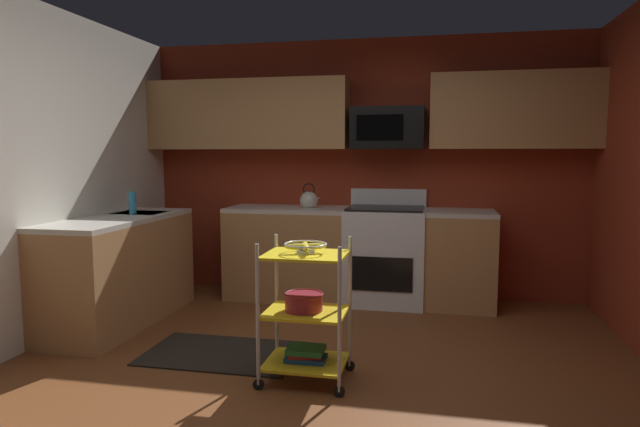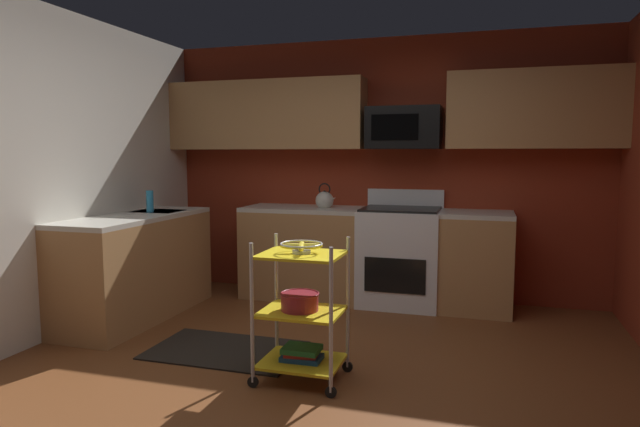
# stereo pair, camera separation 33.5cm
# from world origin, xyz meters

# --- Properties ---
(floor) EXTENTS (4.40, 4.80, 0.04)m
(floor) POSITION_xyz_m (0.00, 0.00, -0.02)
(floor) COLOR brown
(floor) RESTS_ON ground
(wall_back) EXTENTS (4.52, 0.06, 2.60)m
(wall_back) POSITION_xyz_m (0.00, 2.43, 1.30)
(wall_back) COLOR maroon
(wall_back) RESTS_ON ground
(wall_left) EXTENTS (0.06, 4.80, 2.60)m
(wall_left) POSITION_xyz_m (-2.23, 0.00, 1.30)
(wall_left) COLOR silver
(wall_left) RESTS_ON ground
(counter_run) EXTENTS (3.50, 2.22, 0.92)m
(counter_run) POSITION_xyz_m (-0.74, 1.67, 0.46)
(counter_run) COLOR #B27F4C
(counter_run) RESTS_ON ground
(oven_range) EXTENTS (0.76, 0.65, 1.10)m
(oven_range) POSITION_xyz_m (0.28, 2.10, 0.48)
(oven_range) COLOR white
(oven_range) RESTS_ON ground
(upper_cabinets) EXTENTS (4.40, 0.33, 0.70)m
(upper_cabinets) POSITION_xyz_m (-0.06, 2.23, 1.85)
(upper_cabinets) COLOR #B27F4C
(microwave) EXTENTS (0.70, 0.39, 0.40)m
(microwave) POSITION_xyz_m (0.28, 2.21, 1.70)
(microwave) COLOR black
(rolling_cart) EXTENTS (0.58, 0.44, 0.91)m
(rolling_cart) POSITION_xyz_m (-0.05, 0.12, 0.45)
(rolling_cart) COLOR silver
(rolling_cart) RESTS_ON ground
(fruit_bowl) EXTENTS (0.27, 0.27, 0.07)m
(fruit_bowl) POSITION_xyz_m (-0.05, 0.12, 0.88)
(fruit_bowl) COLOR silver
(fruit_bowl) RESTS_ON rolling_cart
(mixing_bowl_large) EXTENTS (0.25, 0.25, 0.11)m
(mixing_bowl_large) POSITION_xyz_m (-0.07, 0.12, 0.52)
(mixing_bowl_large) COLOR maroon
(mixing_bowl_large) RESTS_ON rolling_cart
(book_stack) EXTENTS (0.26, 0.18, 0.09)m
(book_stack) POSITION_xyz_m (-0.05, 0.12, 0.17)
(book_stack) COLOR #1E4C8C
(book_stack) RESTS_ON rolling_cart
(kettle) EXTENTS (0.21, 0.18, 0.26)m
(kettle) POSITION_xyz_m (-0.49, 2.10, 1.00)
(kettle) COLOR beige
(kettle) RESTS_ON counter_run
(dish_soap_bottle) EXTENTS (0.06, 0.06, 0.20)m
(dish_soap_bottle) POSITION_xyz_m (-1.89, 1.22, 1.02)
(dish_soap_bottle) COLOR #2D8CBF
(dish_soap_bottle) RESTS_ON counter_run
(floor_rug) EXTENTS (1.10, 0.70, 0.01)m
(floor_rug) POSITION_xyz_m (-0.76, 0.45, 0.01)
(floor_rug) COLOR black
(floor_rug) RESTS_ON ground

